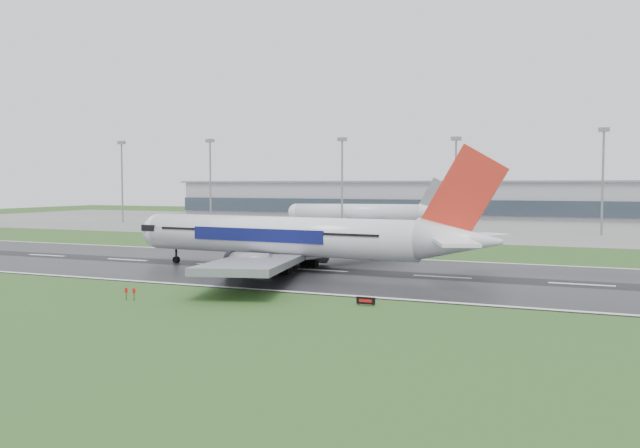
% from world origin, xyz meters
% --- Properties ---
extents(ground, '(520.00, 520.00, 0.00)m').
position_xyz_m(ground, '(0.00, 0.00, 0.00)').
color(ground, '#244A1B').
rests_on(ground, ground).
extents(runway, '(400.00, 45.00, 0.10)m').
position_xyz_m(runway, '(0.00, 0.00, 0.05)').
color(runway, black).
rests_on(runway, ground).
extents(apron, '(400.00, 130.00, 0.08)m').
position_xyz_m(apron, '(0.00, 125.00, 0.04)').
color(apron, slate).
rests_on(apron, ground).
extents(terminal, '(240.00, 36.00, 15.00)m').
position_xyz_m(terminal, '(0.00, 185.00, 7.50)').
color(terminal, gray).
rests_on(terminal, ground).
extents(main_airliner, '(69.21, 66.34, 19.19)m').
position_xyz_m(main_airliner, '(17.15, -2.31, 9.70)').
color(main_airliner, white).
rests_on(main_airliner, runway).
extents(parked_airliner, '(63.89, 61.10, 15.81)m').
position_xyz_m(parked_airliner, '(-9.74, 107.41, 7.99)').
color(parked_airliner, silver).
rests_on(parked_airliner, apron).
extents(runway_sign, '(2.30, 0.79, 1.04)m').
position_xyz_m(runway_sign, '(36.81, -27.15, 0.52)').
color(runway_sign, black).
rests_on(runway_sign, ground).
extents(floodmast_0, '(0.64, 0.64, 29.22)m').
position_xyz_m(floodmast_0, '(-102.76, 100.00, 14.61)').
color(floodmast_0, gray).
rests_on(floodmast_0, ground).
extents(floodmast_1, '(0.64, 0.64, 28.96)m').
position_xyz_m(floodmast_1, '(-64.24, 100.00, 14.48)').
color(floodmast_1, gray).
rests_on(floodmast_1, ground).
extents(floodmast_2, '(0.64, 0.64, 28.19)m').
position_xyz_m(floodmast_2, '(-14.65, 100.00, 14.09)').
color(floodmast_2, gray).
rests_on(floodmast_2, ground).
extents(floodmast_3, '(0.64, 0.64, 27.44)m').
position_xyz_m(floodmast_3, '(22.04, 100.00, 13.72)').
color(floodmast_3, gray).
rests_on(floodmast_3, ground).
extents(floodmast_4, '(0.64, 0.64, 28.84)m').
position_xyz_m(floodmast_4, '(62.91, 100.00, 14.42)').
color(floodmast_4, gray).
rests_on(floodmast_4, ground).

